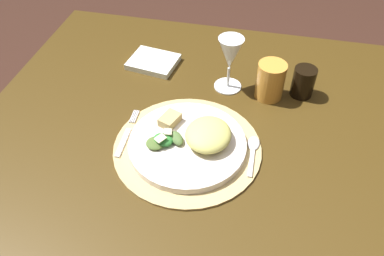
# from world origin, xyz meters

# --- Properties ---
(dining_table) EXTENTS (1.23, 1.05, 0.76)m
(dining_table) POSITION_xyz_m (0.00, 0.00, 0.60)
(dining_table) COLOR #402D0F
(dining_table) RESTS_ON ground
(placemat) EXTENTS (0.35, 0.35, 0.01)m
(placemat) POSITION_xyz_m (-0.07, -0.04, 0.76)
(placemat) COLOR tan
(placemat) RESTS_ON dining_table
(dinner_plate) EXTENTS (0.28, 0.28, 0.02)m
(dinner_plate) POSITION_xyz_m (-0.07, -0.04, 0.77)
(dinner_plate) COLOR silver
(dinner_plate) RESTS_ON placemat
(pasta_serving) EXTENTS (0.11, 0.12, 0.04)m
(pasta_serving) POSITION_xyz_m (-0.02, -0.03, 0.80)
(pasta_serving) COLOR #D5D06A
(pasta_serving) RESTS_ON dinner_plate
(salad_greens) EXTENTS (0.09, 0.08, 0.03)m
(salad_greens) POSITION_xyz_m (-0.12, -0.06, 0.79)
(salad_greens) COLOR #2D7930
(salad_greens) RESTS_ON dinner_plate
(bread_piece) EXTENTS (0.05, 0.06, 0.02)m
(bread_piece) POSITION_xyz_m (-0.12, 0.01, 0.79)
(bread_piece) COLOR tan
(bread_piece) RESTS_ON dinner_plate
(fork) EXTENTS (0.02, 0.16, 0.00)m
(fork) POSITION_xyz_m (-0.22, -0.04, 0.76)
(fork) COLOR silver
(fork) RESTS_ON placemat
(spoon) EXTENTS (0.03, 0.13, 0.01)m
(spoon) POSITION_xyz_m (0.09, -0.02, 0.76)
(spoon) COLOR silver
(spoon) RESTS_ON placemat
(napkin) EXTENTS (0.15, 0.13, 0.02)m
(napkin) POSITION_xyz_m (-0.24, 0.27, 0.76)
(napkin) COLOR white
(napkin) RESTS_ON dining_table
(wine_glass) EXTENTS (0.08, 0.08, 0.15)m
(wine_glass) POSITION_xyz_m (-0.01, 0.21, 0.86)
(wine_glass) COLOR silver
(wine_glass) RESTS_ON dining_table
(amber_tumbler) EXTENTS (0.08, 0.08, 0.10)m
(amber_tumbler) POSITION_xyz_m (0.10, 0.20, 0.81)
(amber_tumbler) COLOR gold
(amber_tumbler) RESTS_ON dining_table
(dark_tumbler) EXTENTS (0.06, 0.06, 0.08)m
(dark_tumbler) POSITION_xyz_m (0.19, 0.22, 0.80)
(dark_tumbler) COLOR black
(dark_tumbler) RESTS_ON dining_table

